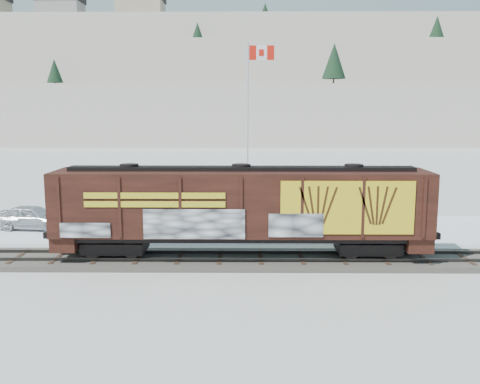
{
  "coord_description": "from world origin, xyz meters",
  "views": [
    {
      "loc": [
        3.21,
        -25.52,
        7.58
      ],
      "look_at": [
        2.95,
        3.0,
        3.06
      ],
      "focal_mm": 40.0,
      "sensor_mm": 36.0,
      "label": 1
    }
  ],
  "objects_px": {
    "flagpole": "(249,151)",
    "car_dark": "(225,214)",
    "car_white": "(278,217)",
    "hopper_railcar": "(241,206)",
    "car_silver": "(33,217)"
  },
  "relations": [
    {
      "from": "flagpole",
      "to": "car_white",
      "type": "height_order",
      "value": "flagpole"
    },
    {
      "from": "hopper_railcar",
      "to": "flagpole",
      "type": "height_order",
      "value": "flagpole"
    },
    {
      "from": "car_silver",
      "to": "flagpole",
      "type": "bearing_deg",
      "value": -59.59
    },
    {
      "from": "hopper_railcar",
      "to": "car_silver",
      "type": "xyz_separation_m",
      "value": [
        -13.1,
        7.1,
        -2.06
      ]
    },
    {
      "from": "flagpole",
      "to": "car_dark",
      "type": "distance_m",
      "value": 5.96
    },
    {
      "from": "hopper_railcar",
      "to": "flagpole",
      "type": "distance_m",
      "value": 12.99
    },
    {
      "from": "hopper_railcar",
      "to": "car_dark",
      "type": "distance_m",
      "value": 8.83
    },
    {
      "from": "car_silver",
      "to": "hopper_railcar",
      "type": "bearing_deg",
      "value": -111.11
    },
    {
      "from": "hopper_railcar",
      "to": "car_silver",
      "type": "relative_size",
      "value": 3.96
    },
    {
      "from": "car_dark",
      "to": "car_silver",
      "type": "bearing_deg",
      "value": 114.15
    },
    {
      "from": "car_silver",
      "to": "car_white",
      "type": "distance_m",
      "value": 15.39
    },
    {
      "from": "car_dark",
      "to": "car_white",
      "type": "bearing_deg",
      "value": -90.1
    },
    {
      "from": "hopper_railcar",
      "to": "car_dark",
      "type": "relative_size",
      "value": 3.53
    },
    {
      "from": "flagpole",
      "to": "car_dark",
      "type": "xyz_separation_m",
      "value": [
        -1.57,
        -4.38,
        -3.73
      ]
    },
    {
      "from": "flagpole",
      "to": "car_white",
      "type": "xyz_separation_m",
      "value": [
        1.82,
        -5.45,
        -3.73
      ]
    }
  ]
}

